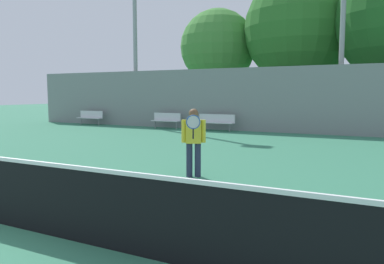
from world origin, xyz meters
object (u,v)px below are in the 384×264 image
bench_courtside_near (166,119)px  tree_green_tall (298,29)px  bench_by_gate (216,121)px  light_pole_near_left (343,11)px  tree_green_broad (218,47)px  tennis_player (194,139)px  light_pole_far_right (135,2)px  bench_adjacent_court (90,116)px

bench_courtside_near → tree_green_tall: 9.84m
bench_by_gate → light_pole_near_left: 7.78m
tree_green_tall → tree_green_broad: (-5.18, -0.12, -0.80)m
tennis_player → bench_courtside_near: tennis_player is taller
tree_green_broad → bench_by_gate: bearing=-67.7°
light_pole_near_left → light_pole_far_right: light_pole_far_right is taller
bench_adjacent_court → bench_by_gate: (8.17, 0.00, 0.00)m
tennis_player → light_pole_near_left: (1.96, 11.48, 4.78)m
bench_courtside_near → bench_adjacent_court: size_ratio=0.96×
light_pole_far_right → bench_courtside_near: bearing=-21.5°
tree_green_broad → tree_green_tall: bearing=1.3°
bench_courtside_near → tree_green_broad: (0.41, 6.06, 4.43)m
bench_adjacent_court → light_pole_far_right: size_ratio=0.14×
bench_by_gate → light_pole_near_left: light_pole_near_left is taller
tennis_player → bench_adjacent_court: tennis_player is taller
bench_courtside_near → light_pole_near_left: (8.51, 1.63, 5.14)m
bench_courtside_near → bench_adjacent_court: same height
tennis_player → bench_by_gate: (-3.65, 9.85, -0.35)m
bench_by_gate → light_pole_far_right: light_pole_far_right is taller
bench_by_gate → bench_adjacent_court: bearing=-180.0°
tree_green_tall → light_pole_far_right: bearing=-148.3°
bench_courtside_near → tree_green_broad: bearing=86.1°
bench_by_gate → light_pole_far_right: 8.71m
tennis_player → light_pole_far_right: light_pole_far_right is taller
bench_courtside_near → tree_green_tall: bearing=47.9°
tennis_player → bench_adjacent_court: bearing=115.4°
tennis_player → bench_adjacent_court: (-11.83, 9.85, -0.36)m
bench_adjacent_court → bench_by_gate: bearing=0.0°
tennis_player → light_pole_far_right: 15.60m
bench_adjacent_court → light_pole_far_right: (2.58, 1.06, 6.59)m
light_pole_far_right → tree_green_tall: bearing=31.7°
tennis_player → light_pole_near_left: 12.59m
bench_adjacent_court → bench_by_gate: 8.17m
tennis_player → bench_adjacent_court: 15.40m
bench_courtside_near → bench_adjacent_court: (-5.28, 0.00, 0.00)m
light_pole_near_left → tree_green_tall: 5.41m
tennis_player → tree_green_tall: (-0.95, 16.03, 4.87)m
tennis_player → tree_green_broad: tree_green_broad is taller
bench_adjacent_court → tree_green_broad: tree_green_broad is taller
light_pole_far_right → tree_green_broad: 6.27m
bench_by_gate → tree_green_tall: 8.53m
tree_green_tall → tree_green_broad: tree_green_tall is taller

